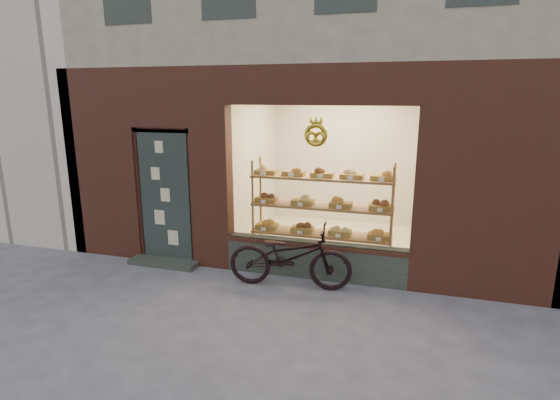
% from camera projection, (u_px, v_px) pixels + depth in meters
% --- Properties ---
extents(ground, '(90.00, 90.00, 0.00)m').
position_uv_depth(ground, '(234.00, 347.00, 4.78)').
color(ground, '#51505E').
extents(display_shelf, '(2.20, 0.45, 1.70)m').
position_uv_depth(display_shelf, '(321.00, 214.00, 6.82)').
color(display_shelf, brown).
rests_on(display_shelf, ground).
extents(bicycle, '(1.81, 0.79, 0.92)m').
position_uv_depth(bicycle, '(290.00, 256.00, 6.19)').
color(bicycle, black).
rests_on(bicycle, ground).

